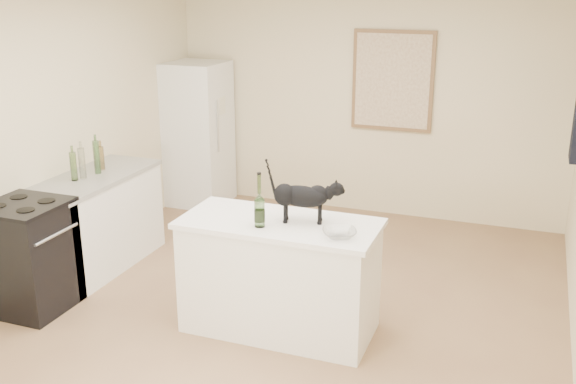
{
  "coord_description": "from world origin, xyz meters",
  "views": [
    {
      "loc": [
        1.8,
        -4.55,
        2.65
      ],
      "look_at": [
        0.15,
        -0.15,
        1.12
      ],
      "focal_mm": 41.52,
      "sensor_mm": 36.0,
      "label": 1
    }
  ],
  "objects_px": {
    "stove": "(29,258)",
    "wine_bottle": "(259,203)",
    "glass_bowl": "(339,234)",
    "fridge": "(197,134)",
    "black_cat": "(302,199)"
  },
  "relations": [
    {
      "from": "stove",
      "to": "glass_bowl",
      "type": "bearing_deg",
      "value": 5.43
    },
    {
      "from": "stove",
      "to": "wine_bottle",
      "type": "bearing_deg",
      "value": 7.1
    },
    {
      "from": "fridge",
      "to": "glass_bowl",
      "type": "bearing_deg",
      "value": -46.56
    },
    {
      "from": "fridge",
      "to": "glass_bowl",
      "type": "xyz_separation_m",
      "value": [
        2.56,
        -2.71,
        0.08
      ]
    },
    {
      "from": "black_cat",
      "to": "glass_bowl",
      "type": "relative_size",
      "value": 2.13
    },
    {
      "from": "stove",
      "to": "fridge",
      "type": "bearing_deg",
      "value": 90.0
    },
    {
      "from": "wine_bottle",
      "to": "stove",
      "type": "bearing_deg",
      "value": -172.9
    },
    {
      "from": "glass_bowl",
      "to": "stove",
      "type": "bearing_deg",
      "value": -174.57
    },
    {
      "from": "stove",
      "to": "wine_bottle",
      "type": "xyz_separation_m",
      "value": [
        1.96,
        0.24,
        0.63
      ]
    },
    {
      "from": "stove",
      "to": "black_cat",
      "type": "xyz_separation_m",
      "value": [
        2.21,
        0.45,
        0.63
      ]
    },
    {
      "from": "fridge",
      "to": "black_cat",
      "type": "relative_size",
      "value": 3.33
    },
    {
      "from": "black_cat",
      "to": "fridge",
      "type": "bearing_deg",
      "value": 116.73
    },
    {
      "from": "stove",
      "to": "wine_bottle",
      "type": "relative_size",
      "value": 2.48
    },
    {
      "from": "black_cat",
      "to": "wine_bottle",
      "type": "bearing_deg",
      "value": -156.12
    },
    {
      "from": "stove",
      "to": "wine_bottle",
      "type": "height_order",
      "value": "wine_bottle"
    }
  ]
}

